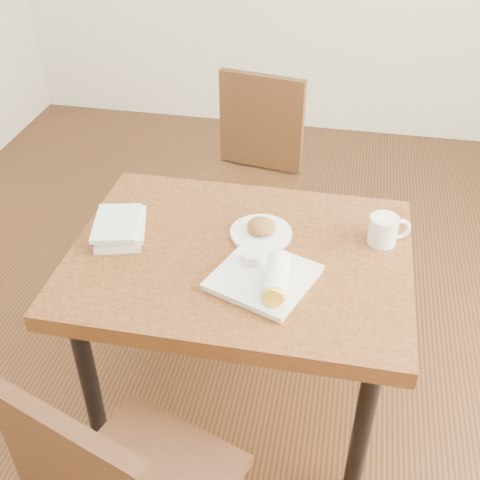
% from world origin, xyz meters
% --- Properties ---
extents(ground, '(4.00, 5.00, 0.01)m').
position_xyz_m(ground, '(0.00, 0.00, -0.01)').
color(ground, '#472814').
rests_on(ground, ground).
extents(table, '(1.10, 0.83, 0.75)m').
position_xyz_m(table, '(0.00, 0.00, 0.66)').
color(table, brown).
rests_on(table, ground).
extents(chair_far, '(0.49, 0.49, 0.95)m').
position_xyz_m(chair_far, '(-0.12, 0.90, 0.55)').
color(chair_far, '#402612').
rests_on(chair_far, ground).
extents(plate_scone, '(0.21, 0.21, 0.07)m').
position_xyz_m(plate_scone, '(0.05, 0.10, 0.77)').
color(plate_scone, white).
rests_on(plate_scone, table).
extents(coffee_mug, '(0.14, 0.10, 0.10)m').
position_xyz_m(coffee_mug, '(0.45, 0.15, 0.80)').
color(coffee_mug, white).
rests_on(coffee_mug, table).
extents(plate_burrito, '(0.36, 0.36, 0.09)m').
position_xyz_m(plate_burrito, '(0.11, -0.14, 0.78)').
color(plate_burrito, white).
rests_on(plate_burrito, table).
extents(book_stack, '(0.21, 0.25, 0.06)m').
position_xyz_m(book_stack, '(-0.41, 0.02, 0.78)').
color(book_stack, white).
rests_on(book_stack, table).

